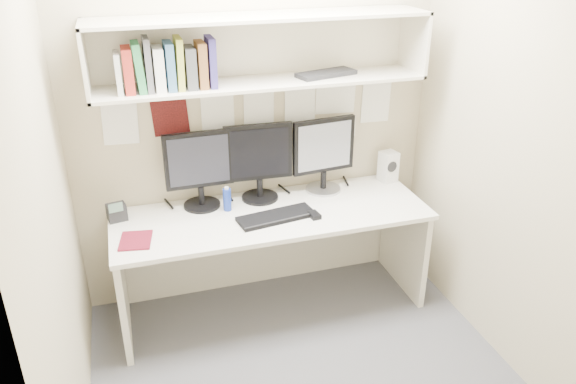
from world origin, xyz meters
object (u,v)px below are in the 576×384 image
object	(u,v)px
keyboard	(276,217)
speaker	(388,167)
maroon_notebook	(136,240)
monitor_left	(199,167)
monitor_center	(259,159)
desk	(272,260)
desk_phone	(117,212)
monitor_right	(324,152)

from	to	relation	value
keyboard	speaker	distance (m)	0.97
keyboard	maroon_notebook	world-z (taller)	keyboard
monitor_left	monitor_center	size ratio (longest dim) A/B	0.98
desk	desk_phone	size ratio (longest dim) A/B	14.67
monitor_right	maroon_notebook	size ratio (longest dim) A/B	2.37
maroon_notebook	desk_phone	xyz separation A→B (m)	(-0.09, 0.30, 0.05)
monitor_left	monitor_center	world-z (taller)	monitor_center
monitor_right	desk_phone	size ratio (longest dim) A/B	3.75
desk	desk_phone	world-z (taller)	desk_phone
maroon_notebook	keyboard	bearing A→B (deg)	11.86
desk	monitor_left	bearing A→B (deg)	151.79
keyboard	speaker	size ratio (longest dim) A/B	2.22
keyboard	monitor_center	bearing A→B (deg)	86.31
speaker	monitor_right	bearing A→B (deg)	169.35
monitor_left	keyboard	xyz separation A→B (m)	(0.42, -0.31, -0.26)
speaker	desk_phone	xyz separation A→B (m)	(-1.86, -0.05, -0.06)
monitor_right	speaker	world-z (taller)	monitor_right
keyboard	maroon_notebook	distance (m)	0.86
desk	monitor_center	size ratio (longest dim) A/B	3.87
monitor_center	maroon_notebook	distance (m)	0.94
desk_phone	speaker	bearing A→B (deg)	-9.77
desk	keyboard	xyz separation A→B (m)	(0.01, -0.09, 0.38)
monitor_center	keyboard	world-z (taller)	monitor_center
monitor_left	maroon_notebook	size ratio (longest dim) A/B	2.34
monitor_right	keyboard	world-z (taller)	monitor_right
monitor_right	desk_phone	bearing A→B (deg)	175.61
speaker	keyboard	bearing A→B (deg)	-171.89
monitor_center	desk_phone	xyz separation A→B (m)	(-0.92, -0.04, -0.22)
monitor_left	desk	bearing A→B (deg)	-29.48
monitor_left	monitor_right	world-z (taller)	monitor_right
monitor_left	desk_phone	size ratio (longest dim) A/B	3.70
monitor_center	monitor_right	size ratio (longest dim) A/B	1.01
desk	monitor_right	xyz separation A→B (m)	(0.43, 0.22, 0.64)
speaker	desk_phone	size ratio (longest dim) A/B	1.61
desk	speaker	xyz separation A→B (m)	(0.92, 0.22, 0.47)
monitor_center	monitor_right	world-z (taller)	monitor_center
monitor_center	keyboard	distance (m)	0.41
monitor_left	maroon_notebook	xyz separation A→B (m)	(-0.44, -0.35, -0.27)
monitor_left	speaker	size ratio (longest dim) A/B	2.30
maroon_notebook	speaker	bearing A→B (deg)	20.78
monitor_left	monitor_right	xyz separation A→B (m)	(0.84, -0.00, 0.00)
monitor_left	monitor_right	distance (m)	0.84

